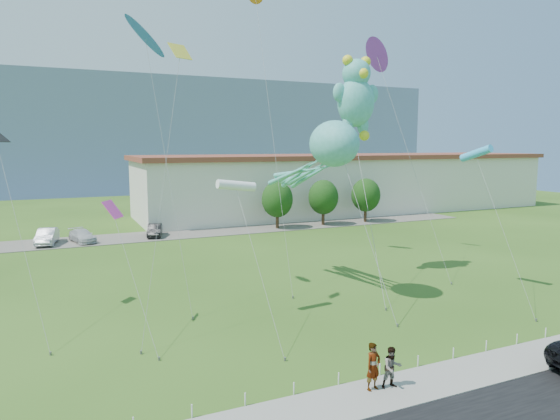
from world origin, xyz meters
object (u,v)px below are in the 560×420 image
object	(u,v)px
parked_car_white	(82,236)
parked_car_black	(155,230)
pedestrian_left	(373,366)
teddy_bear_kite	(356,96)
warehouse	(350,183)
parked_car_silver	(47,236)
pedestrian_right	(392,367)
octopus_kite	(323,156)

from	to	relation	value
parked_car_white	parked_car_black	xyz separation A→B (m)	(7.08, 0.19, 0.03)
pedestrian_left	parked_car_white	distance (m)	37.86
parked_car_black	teddy_bear_kite	size ratio (longest dim) A/B	0.25
warehouse	pedestrian_left	distance (m)	54.30
parked_car_silver	parked_car_white	bearing A→B (deg)	4.56
pedestrian_right	parked_car_black	distance (m)	37.28
pedestrian_right	octopus_kite	bearing A→B (deg)	83.77
octopus_kite	pedestrian_right	bearing A→B (deg)	-106.21
pedestrian_left	parked_car_black	bearing A→B (deg)	80.92
pedestrian_left	octopus_kite	world-z (taller)	octopus_kite
pedestrian_right	parked_car_black	bearing A→B (deg)	103.73
pedestrian_right	parked_car_white	xyz separation A→B (m)	(-9.51, 37.01, -0.25)
pedestrian_left	octopus_kite	bearing A→B (deg)	58.51
parked_car_white	octopus_kite	world-z (taller)	octopus_kite
parked_car_silver	parked_car_black	bearing A→B (deg)	8.82
warehouse	parked_car_black	xyz separation A→B (m)	(-29.77, -9.35, -3.42)
pedestrian_right	parked_car_silver	bearing A→B (deg)	118.76
pedestrian_left	warehouse	bearing A→B (deg)	47.11
pedestrian_left	parked_car_silver	xyz separation A→B (m)	(-11.91, 37.08, -0.23)
warehouse	parked_car_black	size ratio (longest dim) A/B	15.54
pedestrian_right	octopus_kite	size ratio (longest dim) A/B	0.14
warehouse	parked_car_silver	distance (m)	41.20
teddy_bear_kite	parked_car_silver	bearing A→B (deg)	133.61
octopus_kite	parked_car_silver	bearing A→B (deg)	122.43
pedestrian_right	teddy_bear_kite	xyz separation A→B (m)	(8.07, 15.49, 12.07)
parked_car_silver	teddy_bear_kite	bearing A→B (deg)	-37.19
pedestrian_left	parked_car_white	size ratio (longest dim) A/B	0.44
teddy_bear_kite	parked_car_white	bearing A→B (deg)	129.26
pedestrian_left	octopus_kite	size ratio (longest dim) A/B	0.16
warehouse	pedestrian_left	xyz separation A→B (m)	(-28.09, -46.36, -3.09)
parked_car_white	parked_car_black	size ratio (longest dim) A/B	1.08
pedestrian_right	parked_car_white	world-z (taller)	pedestrian_right
pedestrian_right	parked_car_silver	distance (m)	39.36
parked_car_silver	teddy_bear_kite	xyz separation A→B (m)	(20.75, -21.78, 12.18)
pedestrian_right	octopus_kite	world-z (taller)	octopus_kite
pedestrian_right	parked_car_silver	world-z (taller)	pedestrian_right
pedestrian_left	octopus_kite	xyz separation A→B (m)	(4.22, 11.70, 7.83)
warehouse	octopus_kite	xyz separation A→B (m)	(-23.88, -34.66, 4.74)
parked_car_silver	parked_car_black	world-z (taller)	parked_car_silver
warehouse	pedestrian_left	bearing A→B (deg)	-121.21
warehouse	octopus_kite	size ratio (longest dim) A/B	5.06
pedestrian_right	parked_car_black	size ratio (longest dim) A/B	0.42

